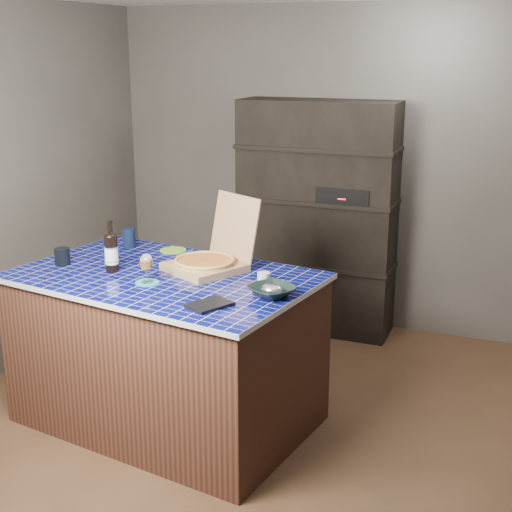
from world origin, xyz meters
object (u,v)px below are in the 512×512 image
at_px(kitchen_island, 167,349).
at_px(mead_bottle, 111,252).
at_px(bowl, 272,291).
at_px(wine_glass, 146,263).
at_px(pizza_box, 208,260).
at_px(dvd_case, 209,305).

height_order(kitchen_island, mead_bottle, mead_bottle).
bearing_deg(bowl, wine_glass, -176.00).
height_order(pizza_box, mead_bottle, pizza_box).
xyz_separation_m(kitchen_island, dvd_case, (0.46, -0.38, 0.47)).
relative_size(mead_bottle, bowl, 1.30).
xyz_separation_m(pizza_box, mead_bottle, (-0.50, -0.23, 0.06)).
xyz_separation_m(wine_glass, bowl, (0.72, 0.05, -0.09)).
bearing_deg(kitchen_island, dvd_case, -29.88).
distance_m(mead_bottle, dvd_case, 0.84).
bearing_deg(dvd_case, kitchen_island, 168.07).
distance_m(kitchen_island, mead_bottle, 0.66).
distance_m(kitchen_island, pizza_box, 0.58).
bearing_deg(dvd_case, bowl, 73.98).
relative_size(pizza_box, wine_glass, 3.58).
relative_size(mead_bottle, dvd_case, 1.41).
xyz_separation_m(dvd_case, bowl, (0.24, 0.26, 0.02)).
relative_size(kitchen_island, bowl, 7.82).
xyz_separation_m(kitchen_island, bowl, (0.70, -0.12, 0.49)).
height_order(mead_bottle, dvd_case, mead_bottle).
distance_m(pizza_box, mead_bottle, 0.56).
height_order(pizza_box, dvd_case, pizza_box).
bearing_deg(wine_glass, kitchen_island, 86.01).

